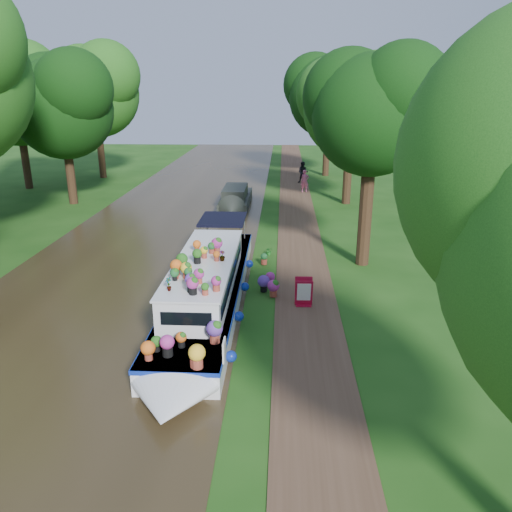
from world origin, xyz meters
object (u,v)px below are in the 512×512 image
at_px(plant_boat, 206,288).
at_px(second_boat, 235,198).
at_px(sandwich_board, 304,293).
at_px(pedestrian_dark, 303,172).
at_px(pedestrian_pink, 305,181).

relative_size(plant_boat, second_boat, 2.13).
bearing_deg(second_boat, plant_boat, -88.25).
bearing_deg(sandwich_board, pedestrian_dark, 86.52).
distance_m(plant_boat, pedestrian_pink, 21.09).
bearing_deg(pedestrian_dark, second_boat, -106.41).
bearing_deg(pedestrian_pink, pedestrian_dark, 84.10).
relative_size(second_boat, sandwich_board, 6.47).
bearing_deg(sandwich_board, second_boat, 102.47).
bearing_deg(plant_boat, second_boat, 91.79).
bearing_deg(second_boat, pedestrian_dark, 60.72).
xyz_separation_m(plant_boat, sandwich_board, (3.34, 0.62, -0.38)).
distance_m(second_boat, sandwich_board, 15.88).
xyz_separation_m(second_boat, sandwich_board, (3.84, -15.41, -0.03)).
height_order(second_boat, pedestrian_pink, pedestrian_pink).
height_order(plant_boat, sandwich_board, plant_boat).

